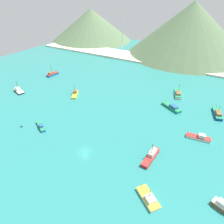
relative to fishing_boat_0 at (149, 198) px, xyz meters
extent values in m
cube|color=teal|center=(-26.52, 36.00, -0.92)|extent=(260.00, 280.00, 0.50)
cube|color=silver|center=(-0.14, 0.11, -0.28)|extent=(8.19, 7.19, 0.78)
cube|color=gold|center=(-0.14, 0.11, 0.21)|extent=(8.35, 7.33, 0.20)
cube|color=beige|center=(0.65, -0.47, 0.75)|extent=(3.54, 3.48, 0.87)
cylinder|color=#4C3823|center=(-2.98, 2.19, 0.66)|extent=(0.46, 0.38, 1.07)
cylinder|color=#4C3823|center=(0.22, -0.16, 2.44)|extent=(0.17, 0.17, 2.51)
cube|color=gold|center=(-57.77, 38.37, -0.29)|extent=(6.56, 8.86, 0.76)
cube|color=gold|center=(-57.77, 38.37, 0.19)|extent=(6.69, 9.04, 0.20)
cube|color=brown|center=(-58.34, 39.33, 0.99)|extent=(2.80, 3.08, 1.41)
cylinder|color=#4C3823|center=(-55.72, 34.91, 0.62)|extent=(0.35, 0.47, 1.04)
cylinder|color=#4C3823|center=(-58.08, 38.89, 3.53)|extent=(0.12, 0.12, 3.66)
cube|color=#232328|center=(-86.99, 25.41, -0.29)|extent=(8.42, 5.21, 0.76)
cube|color=white|center=(-86.99, 25.41, 0.19)|extent=(8.59, 5.31, 0.20)
cube|color=beige|center=(-87.93, 25.70, 0.99)|extent=(3.67, 3.08, 1.39)
cylinder|color=#4C3823|center=(-83.60, 24.36, 0.63)|extent=(0.49, 0.26, 1.04)
cylinder|color=#4C3823|center=(-87.33, 25.52, 3.76)|extent=(0.20, 0.20, 4.16)
cube|color=beige|center=(17.67, 7.48, 1.30)|extent=(3.47, 2.67, 1.12)
cube|color=#14478C|center=(-89.37, 53.38, -0.15)|extent=(3.44, 8.33, 1.03)
cube|color=red|center=(-89.37, 53.38, 0.46)|extent=(3.51, 8.50, 0.20)
cube|color=brown|center=(-89.44, 52.36, 1.12)|extent=(2.41, 3.35, 1.12)
cylinder|color=#4C3823|center=(-89.15, 57.05, 1.08)|extent=(0.16, 0.61, 1.40)
cylinder|color=#4C3823|center=(-89.40, 53.01, 3.88)|extent=(0.11, 0.11, 4.39)
cube|color=red|center=(-5.27, 14.86, -0.15)|extent=(2.91, 10.26, 1.03)
cube|color=red|center=(-5.27, 14.86, 0.46)|extent=(2.97, 10.46, 0.20)
cube|color=#B2ADA3|center=(-5.19, 16.12, 1.22)|extent=(1.98, 4.21, 1.31)
cylinder|color=#4C3823|center=(-5.24, 15.30, 3.71)|extent=(0.18, 0.18, 3.67)
cube|color=#14478C|center=(10.61, 56.49, -0.12)|extent=(5.67, 10.76, 1.10)
cube|color=#238C5B|center=(10.61, 56.49, 0.53)|extent=(5.78, 10.97, 0.20)
cube|color=brown|center=(10.98, 55.24, 1.14)|extent=(3.31, 4.92, 1.02)
cylinder|color=#4C3823|center=(9.27, 60.97, 1.21)|extent=(0.30, 0.65, 1.49)
cylinder|color=#4C3823|center=(10.72, 56.11, 3.03)|extent=(0.13, 0.13, 2.74)
cube|color=silver|center=(-10.21, 67.12, -0.05)|extent=(6.21, 11.38, 1.24)
cube|color=#238C5B|center=(-10.21, 67.12, 0.68)|extent=(6.34, 11.61, 0.20)
cube|color=brown|center=(-9.79, 65.82, 1.24)|extent=(3.55, 5.07, 0.92)
cylinder|color=#4C3823|center=(-10.07, 66.69, 3.80)|extent=(0.14, 0.14, 4.21)
cube|color=silver|center=(6.56, 34.26, -0.25)|extent=(9.03, 3.66, 0.83)
cube|color=red|center=(6.56, 34.26, 0.26)|extent=(9.22, 3.73, 0.20)
cube|color=beige|center=(7.65, 34.40, 1.01)|extent=(2.74, 2.21, 1.29)
cylinder|color=#4C3823|center=(2.65, 33.74, 0.75)|extent=(0.52, 0.19, 1.14)
cube|color=#198466|center=(-9.05, 51.43, -0.14)|extent=(10.64, 7.89, 1.06)
cube|color=#238C5B|center=(-9.05, 51.43, 0.49)|extent=(10.85, 8.04, 0.20)
cube|color=#28568C|center=(-7.91, 50.76, 1.07)|extent=(4.70, 4.00, 0.95)
cylinder|color=#4C3823|center=(-13.17, 53.82, 1.14)|extent=(0.60, 0.42, 1.44)
cube|color=#1E5BA8|center=(-51.18, 8.49, -0.28)|extent=(8.08, 5.44, 0.78)
cube|color=#238C5B|center=(-51.18, 8.49, 0.21)|extent=(8.25, 5.55, 0.20)
cube|color=#28568C|center=(-50.27, 8.01, 0.75)|extent=(2.46, 2.17, 0.89)
sphere|color=#232328|center=(-58.40, 4.49, -0.52)|extent=(0.86, 0.86, 0.86)
cube|color=beige|center=(-26.52, 116.76, -0.07)|extent=(247.00, 23.51, 1.20)
cone|color=#56704C|center=(-127.54, 151.10, 14.94)|extent=(84.73, 84.73, 31.21)
cone|color=#56704C|center=(-25.45, 147.89, 19.97)|extent=(99.73, 99.73, 41.28)
cylinder|color=silver|center=(-69.12, 112.38, 14.13)|extent=(0.70, 0.70, 29.59)
cylinder|color=silver|center=(-69.12, 112.38, 23.59)|extent=(2.96, 0.35, 0.35)
cylinder|color=silver|center=(-69.12, 112.38, 17.68)|extent=(0.35, 2.37, 0.35)
camera|label=1|loc=(8.81, -34.29, 49.00)|focal=32.16mm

